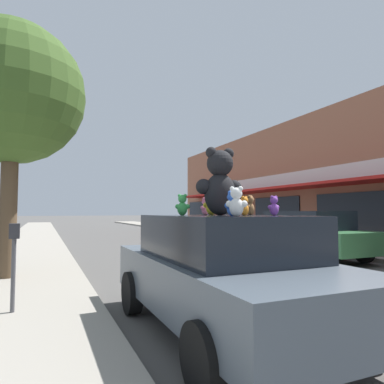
% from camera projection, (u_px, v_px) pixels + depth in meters
% --- Properties ---
extents(ground_plane, '(260.00, 260.00, 0.00)m').
position_uv_depth(ground_plane, '(351.00, 299.00, 6.21)').
color(ground_plane, '#514F4C').
extents(plush_art_car, '(2.03, 4.19, 1.53)m').
position_uv_depth(plush_art_car, '(224.00, 271.00, 4.51)').
color(plush_art_car, '#4C5660').
rests_on(plush_art_car, ground_plane).
extents(teddy_bear_giant, '(0.69, 0.42, 0.94)m').
position_uv_depth(teddy_bear_giant, '(220.00, 183.00, 4.71)').
color(teddy_bear_giant, black).
rests_on(teddy_bear_giant, plush_art_car).
extents(teddy_bear_purple, '(0.20, 0.13, 0.27)m').
position_uv_depth(teddy_bear_purple, '(274.00, 206.00, 4.53)').
color(teddy_bear_purple, purple).
rests_on(teddy_bear_purple, plush_art_car).
extents(teddy_bear_red, '(0.19, 0.16, 0.26)m').
position_uv_depth(teddy_bear_red, '(234.00, 206.00, 4.27)').
color(teddy_bear_red, red).
rests_on(teddy_bear_red, plush_art_car).
extents(teddy_bear_orange, '(0.18, 0.14, 0.24)m').
position_uv_depth(teddy_bear_orange, '(244.00, 206.00, 4.24)').
color(teddy_bear_orange, orange).
rests_on(teddy_bear_orange, plush_art_car).
extents(teddy_bear_green, '(0.20, 0.19, 0.29)m').
position_uv_depth(teddy_bear_green, '(182.00, 205.00, 4.53)').
color(teddy_bear_green, green).
rests_on(teddy_bear_green, plush_art_car).
extents(teddy_bear_pink, '(0.20, 0.17, 0.27)m').
position_uv_depth(teddy_bear_pink, '(205.00, 207.00, 5.36)').
color(teddy_bear_pink, pink).
rests_on(teddy_bear_pink, plush_art_car).
extents(teddy_bear_blue, '(0.22, 0.16, 0.29)m').
position_uv_depth(teddy_bear_blue, '(232.00, 204.00, 3.84)').
color(teddy_bear_blue, blue).
rests_on(teddy_bear_blue, plush_art_car).
extents(teddy_bear_yellow, '(0.26, 0.20, 0.35)m').
position_uv_depth(teddy_bear_yellow, '(212.00, 204.00, 4.99)').
color(teddy_bear_yellow, yellow).
rests_on(teddy_bear_yellow, plush_art_car).
extents(teddy_bear_brown, '(0.21, 0.19, 0.30)m').
position_uv_depth(teddy_bear_brown, '(250.00, 205.00, 5.13)').
color(teddy_bear_brown, olive).
rests_on(teddy_bear_brown, plush_art_car).
extents(teddy_bear_white, '(0.22, 0.21, 0.32)m').
position_uv_depth(teddy_bear_white, '(236.00, 202.00, 3.57)').
color(teddy_bear_white, white).
rests_on(teddy_bear_white, plush_art_car).
extents(parked_car_far_center, '(2.07, 4.62, 1.60)m').
position_uv_depth(parked_car_far_center, '(307.00, 234.00, 11.49)').
color(parked_car_far_center, '#336B3D').
rests_on(parked_car_far_center, ground_plane).
extents(street_tree, '(3.20, 3.20, 5.72)m').
position_uv_depth(street_tree, '(12.00, 94.00, 7.71)').
color(street_tree, brown).
rests_on(street_tree, sidewalk_near).
extents(parking_meter, '(0.14, 0.10, 1.27)m').
position_uv_depth(parking_meter, '(14.00, 255.00, 4.95)').
color(parking_meter, '#4C4C51').
rests_on(parking_meter, sidewalk_near).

